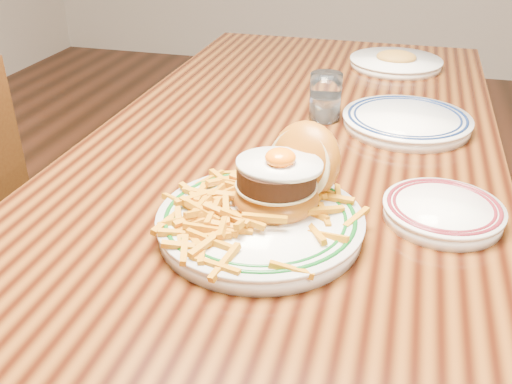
# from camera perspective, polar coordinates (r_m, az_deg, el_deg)

# --- Properties ---
(floor) EXTENTS (6.00, 6.00, 0.00)m
(floor) POSITION_cam_1_polar(r_m,az_deg,el_deg) (1.70, 3.21, -17.82)
(floor) COLOR black
(floor) RESTS_ON ground
(table) EXTENTS (0.85, 1.60, 0.75)m
(table) POSITION_cam_1_polar(r_m,az_deg,el_deg) (1.29, 4.01, 2.66)
(table) COLOR black
(table) RESTS_ON floor
(main_plate) EXTENTS (0.32, 0.34, 0.15)m
(main_plate) POSITION_cam_1_polar(r_m,az_deg,el_deg) (0.88, 1.23, -1.25)
(main_plate) COLOR white
(main_plate) RESTS_ON table
(side_plate) EXTENTS (0.19, 0.19, 0.03)m
(side_plate) POSITION_cam_1_polar(r_m,az_deg,el_deg) (0.96, 18.20, -1.75)
(side_plate) COLOR white
(side_plate) RESTS_ON table
(rear_plate) EXTENTS (0.28, 0.28, 0.03)m
(rear_plate) POSITION_cam_1_polar(r_m,az_deg,el_deg) (1.30, 14.84, 6.93)
(rear_plate) COLOR white
(rear_plate) RESTS_ON table
(water_glass) EXTENTS (0.07, 0.07, 0.11)m
(water_glass) POSITION_cam_1_polar(r_m,az_deg,el_deg) (1.30, 6.94, 9.16)
(water_glass) COLOR white
(water_glass) RESTS_ON table
(far_plate) EXTENTS (0.26, 0.26, 0.05)m
(far_plate) POSITION_cam_1_polar(r_m,az_deg,el_deg) (1.74, 13.80, 12.53)
(far_plate) COLOR white
(far_plate) RESTS_ON table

